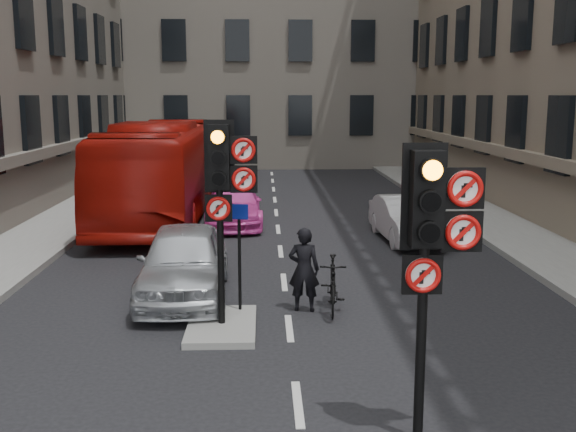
{
  "coord_description": "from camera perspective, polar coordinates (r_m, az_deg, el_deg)",
  "views": [
    {
      "loc": [
        -0.44,
        -6.47,
        4.11
      ],
      "look_at": [
        -0.14,
        1.89,
        2.6
      ],
      "focal_mm": 42.0,
      "sensor_mm": 36.0,
      "label": 1
    }
  ],
  "objects": [
    {
      "name": "pavement_left",
      "position": [
        20.08,
        -21.74,
        -2.1
      ],
      "size": [
        3.0,
        50.0,
        0.16
      ],
      "primitive_type": "cube",
      "color": "gray",
      "rests_on": "ground"
    },
    {
      "name": "pavement_right",
      "position": [
        20.4,
        19.96,
        -1.81
      ],
      "size": [
        3.0,
        50.0,
        0.16
      ],
      "primitive_type": "cube",
      "color": "gray",
      "rests_on": "ground"
    },
    {
      "name": "centre_island",
      "position": [
        12.19,
        -5.61,
        -9.24
      ],
      "size": [
        1.2,
        2.0,
        0.12
      ],
      "primitive_type": "cube",
      "color": "gray",
      "rests_on": "ground"
    },
    {
      "name": "building_far",
      "position": [
        44.87,
        -1.6,
        17.75
      ],
      "size": [
        30.0,
        14.0,
        20.0
      ],
      "primitive_type": "cube",
      "color": "#686057",
      "rests_on": "ground"
    },
    {
      "name": "signal_near",
      "position": [
        7.86,
        12.15,
        -1.21
      ],
      "size": [
        0.91,
        0.4,
        3.58
      ],
      "color": "black",
      "rests_on": "ground"
    },
    {
      "name": "signal_far",
      "position": [
        11.57,
        -5.42,
        3.19
      ],
      "size": [
        0.91,
        0.4,
        3.58
      ],
      "color": "black",
      "rests_on": "centre_island"
    },
    {
      "name": "car_silver",
      "position": [
        13.98,
        -8.81,
        -3.84
      ],
      "size": [
        1.91,
        4.42,
        1.48
      ],
      "primitive_type": "imported",
      "rotation": [
        0.0,
        0.0,
        0.04
      ],
      "color": "#B7BBBF",
      "rests_on": "ground"
    },
    {
      "name": "car_white",
      "position": [
        19.45,
        9.91,
        -0.25
      ],
      "size": [
        1.56,
        3.88,
        1.26
      ],
      "primitive_type": "imported",
      "rotation": [
        0.0,
        0.0,
        0.06
      ],
      "color": "silver",
      "rests_on": "ground"
    },
    {
      "name": "car_pink",
      "position": [
        21.62,
        -4.63,
        0.91
      ],
      "size": [
        1.96,
        4.41,
        1.26
      ],
      "primitive_type": "imported",
      "rotation": [
        0.0,
        0.0,
        0.05
      ],
      "color": "#E242AA",
      "rests_on": "ground"
    },
    {
      "name": "bus_red",
      "position": [
        23.01,
        -10.61,
        3.84
      ],
      "size": [
        2.76,
        11.67,
        3.25
      ],
      "primitive_type": "imported",
      "rotation": [
        0.0,
        0.0,
        0.0
      ],
      "color": "#9B120B",
      "rests_on": "ground"
    },
    {
      "name": "motorcycle",
      "position": [
        13.05,
        3.8,
        -5.79
      ],
      "size": [
        0.65,
        1.76,
        1.03
      ],
      "primitive_type": "imported",
      "rotation": [
        0.0,
        0.0,
        -0.09
      ],
      "color": "black",
      "rests_on": "ground"
    },
    {
      "name": "motorcyclist",
      "position": [
        12.92,
        1.36,
        -4.53
      ],
      "size": [
        0.65,
        0.47,
        1.64
      ],
      "primitive_type": "imported",
      "rotation": [
        0.0,
        0.0,
        3.0
      ],
      "color": "black",
      "rests_on": "ground"
    },
    {
      "name": "info_sign",
      "position": [
        12.51,
        -4.15,
        -2.21
      ],
      "size": [
        0.35,
        0.13,
        2.02
      ],
      "rotation": [
        0.0,
        0.0,
        -0.2
      ],
      "color": "black",
      "rests_on": "centre_island"
    }
  ]
}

